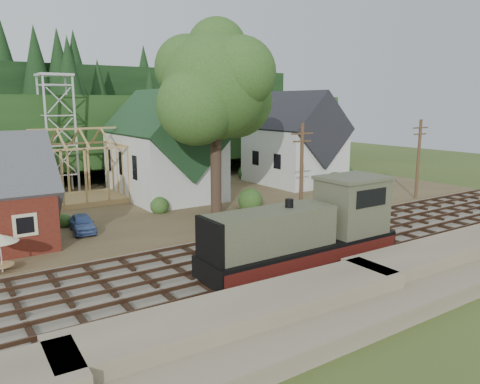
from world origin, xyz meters
TOP-DOWN VIEW (x-y plane):
  - ground at (0.00, 0.00)m, footprint 140.00×140.00m
  - embankment at (0.00, -8.50)m, footprint 64.00×5.00m
  - railroad_bed at (0.00, 0.00)m, footprint 64.00×11.00m
  - village_flat at (0.00, 18.00)m, footprint 64.00×26.00m
  - hillside at (0.00, 42.00)m, footprint 70.00×28.96m
  - ridge at (0.00, 58.00)m, footprint 80.00×20.00m
  - church at (2.00, 19.68)m, footprint 8.40×15.17m
  - farmhouse at (18.00, 19.00)m, footprint 8.40×10.80m
  - timber_frame at (-6.00, 22.00)m, footprint 8.20×6.20m
  - lattice_tower at (-6.00, 28.00)m, footprint 3.20×3.20m
  - big_tree at (2.17, 10.08)m, footprint 10.90×8.40m
  - telegraph_pole_near at (7.00, 5.20)m, footprint 2.20×0.28m
  - telegraph_pole_far at (22.00, 5.20)m, footprint 2.20×0.28m
  - locomotive at (0.40, -3.00)m, footprint 12.57×3.14m
  - car_blue at (-8.60, 11.31)m, footprint 2.02×4.00m
  - car_red at (22.95, 16.85)m, footprint 4.90×3.03m
  - patio_set at (-14.66, 5.50)m, footprint 1.96×1.96m

SIDE VIEW (x-z plane):
  - ground at x=0.00m, z-range 0.00..0.00m
  - embankment at x=0.00m, z-range -0.80..0.80m
  - hillside at x=0.00m, z-range -6.37..6.37m
  - ridge at x=0.00m, z-range -6.00..6.00m
  - railroad_bed at x=0.00m, z-range 0.00..0.16m
  - village_flat at x=0.00m, z-range 0.00..0.30m
  - car_red at x=22.95m, z-range 0.30..1.57m
  - car_blue at x=-8.60m, z-range 0.30..1.61m
  - patio_set at x=-14.66m, z-range 1.07..3.25m
  - locomotive at x=0.40m, z-range -0.30..4.71m
  - timber_frame at x=-6.00m, z-range -0.23..6.76m
  - telegraph_pole_near at x=7.00m, z-range 0.25..8.25m
  - telegraph_pole_far at x=22.00m, z-range 0.25..8.25m
  - farmhouse at x=18.00m, z-range -0.43..10.17m
  - church at x=2.00m, z-range -1.32..11.68m
  - lattice_tower at x=-6.00m, z-range 3.97..16.10m
  - big_tree at x=2.17m, z-range 2.87..17.57m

